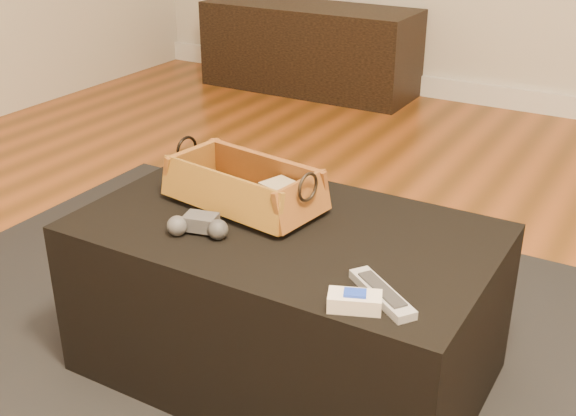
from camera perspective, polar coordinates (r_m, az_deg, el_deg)
The scene contains 11 objects.
floor at distance 1.90m, azimuth -0.12°, elevation -14.57°, with size 5.00×5.50×0.01m, color brown.
baseboard at distance 4.22m, azimuth 19.15°, elevation 7.91°, with size 5.00×0.04×0.12m, color white.
media_cabinet at distance 4.40m, azimuth 1.71°, elevation 12.49°, with size 1.28×0.45×0.50m, color black.
area_rug at distance 1.93m, azimuth -0.99°, elevation -13.37°, with size 2.60×2.00×0.01m, color black.
ottoman at distance 1.84m, azimuth -0.23°, elevation -7.27°, with size 1.00×0.60×0.42m, color black.
tv_remote at distance 1.84m, azimuth -4.27°, elevation 0.93°, with size 0.21×0.05×0.02m, color black.
cloth_bundle at distance 1.79m, azimuth -0.27°, elevation 0.92°, with size 0.11×0.08×0.06m, color tan.
wicker_basket at distance 1.83m, azimuth -3.49°, elevation 1.56°, with size 0.43×0.27×0.14m.
game_controller at distance 1.70m, azimuth -7.06°, elevation -1.38°, with size 0.16×0.11×0.05m.
silver_remote at distance 1.46m, azimuth 7.42°, elevation -6.69°, with size 0.18×0.15×0.02m.
cream_gadget at distance 1.42m, azimuth 5.29°, elevation -7.33°, with size 0.12×0.09×0.04m.
Camera 1 is at (0.74, -1.26, 1.21)m, focal length 45.00 mm.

